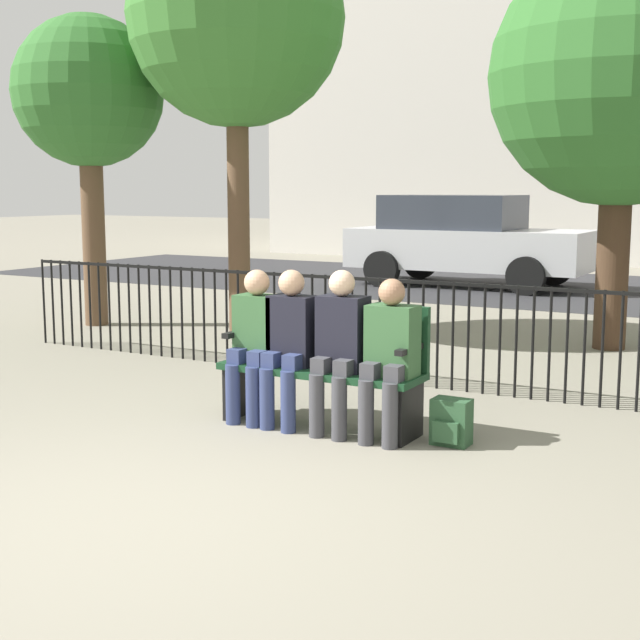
{
  "coord_description": "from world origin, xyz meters",
  "views": [
    {
      "loc": [
        3.11,
        -3.53,
        1.74
      ],
      "look_at": [
        0.0,
        2.01,
        0.8
      ],
      "focal_mm": 50.0,
      "sensor_mm": 36.0,
      "label": 1
    }
  ],
  "objects_px": {
    "seated_person_2": "(340,344)",
    "tree_3": "(622,76)",
    "park_bench": "(325,361)",
    "seated_person_1": "(289,340)",
    "parked_car_0": "(464,239)",
    "seated_person_3": "(389,351)",
    "seated_person_0": "(255,337)",
    "tree_1": "(89,95)",
    "backpack": "(451,422)",
    "tree_2": "(236,19)"
  },
  "relations": [
    {
      "from": "seated_person_0",
      "to": "tree_1",
      "type": "distance_m",
      "value": 5.79
    },
    {
      "from": "seated_person_2",
      "to": "tree_3",
      "type": "relative_size",
      "value": 0.27
    },
    {
      "from": "tree_3",
      "to": "parked_car_0",
      "type": "bearing_deg",
      "value": 124.66
    },
    {
      "from": "park_bench",
      "to": "backpack",
      "type": "xyz_separation_m",
      "value": [
        1.0,
        -0.02,
        -0.33
      ]
    },
    {
      "from": "seated_person_3",
      "to": "tree_1",
      "type": "relative_size",
      "value": 0.29
    },
    {
      "from": "seated_person_2",
      "to": "seated_person_3",
      "type": "xyz_separation_m",
      "value": [
        0.39,
        -0.0,
        -0.02
      ]
    },
    {
      "from": "park_bench",
      "to": "tree_1",
      "type": "xyz_separation_m",
      "value": [
        -4.95,
        2.86,
        2.39
      ]
    },
    {
      "from": "park_bench",
      "to": "tree_3",
      "type": "distance_m",
      "value": 5.08
    },
    {
      "from": "seated_person_2",
      "to": "seated_person_3",
      "type": "relative_size",
      "value": 1.04
    },
    {
      "from": "parked_car_0",
      "to": "tree_3",
      "type": "bearing_deg",
      "value": -55.34
    },
    {
      "from": "seated_person_2",
      "to": "tree_2",
      "type": "distance_m",
      "value": 5.45
    },
    {
      "from": "backpack",
      "to": "parked_car_0",
      "type": "distance_m",
      "value": 10.18
    },
    {
      "from": "seated_person_1",
      "to": "seated_person_2",
      "type": "bearing_deg",
      "value": 0.15
    },
    {
      "from": "park_bench",
      "to": "seated_person_1",
      "type": "distance_m",
      "value": 0.31
    },
    {
      "from": "seated_person_3",
      "to": "backpack",
      "type": "relative_size",
      "value": 3.54
    },
    {
      "from": "tree_2",
      "to": "tree_3",
      "type": "height_order",
      "value": "tree_2"
    },
    {
      "from": "seated_person_1",
      "to": "seated_person_2",
      "type": "height_order",
      "value": "seated_person_2"
    },
    {
      "from": "seated_person_3",
      "to": "parked_car_0",
      "type": "bearing_deg",
      "value": 107.34
    },
    {
      "from": "seated_person_3",
      "to": "parked_car_0",
      "type": "xyz_separation_m",
      "value": [
        -3.02,
        9.66,
        0.21
      ]
    },
    {
      "from": "tree_3",
      "to": "parked_car_0",
      "type": "relative_size",
      "value": 1.03
    },
    {
      "from": "seated_person_2",
      "to": "seated_person_1",
      "type": "bearing_deg",
      "value": -179.85
    },
    {
      "from": "seated_person_0",
      "to": "seated_person_2",
      "type": "xyz_separation_m",
      "value": [
        0.72,
        0.0,
        0.01
      ]
    },
    {
      "from": "seated_person_0",
      "to": "tree_2",
      "type": "relative_size",
      "value": 0.23
    },
    {
      "from": "seated_person_0",
      "to": "seated_person_1",
      "type": "height_order",
      "value": "seated_person_1"
    },
    {
      "from": "seated_person_1",
      "to": "tree_2",
      "type": "bearing_deg",
      "value": 129.35
    },
    {
      "from": "tree_2",
      "to": "backpack",
      "type": "bearing_deg",
      "value": -39.09
    },
    {
      "from": "seated_person_3",
      "to": "tree_3",
      "type": "distance_m",
      "value": 5.03
    },
    {
      "from": "seated_person_2",
      "to": "backpack",
      "type": "height_order",
      "value": "seated_person_2"
    },
    {
      "from": "seated_person_2",
      "to": "tree_3",
      "type": "xyz_separation_m",
      "value": [
        0.98,
        4.45,
        2.26
      ]
    },
    {
      "from": "park_bench",
      "to": "seated_person_1",
      "type": "xyz_separation_m",
      "value": [
        -0.23,
        -0.13,
        0.16
      ]
    },
    {
      "from": "tree_3",
      "to": "seated_person_0",
      "type": "bearing_deg",
      "value": -110.84
    },
    {
      "from": "tree_1",
      "to": "parked_car_0",
      "type": "height_order",
      "value": "tree_1"
    },
    {
      "from": "tree_1",
      "to": "parked_car_0",
      "type": "bearing_deg",
      "value": 69.42
    },
    {
      "from": "seated_person_2",
      "to": "backpack",
      "type": "relative_size",
      "value": 3.67
    },
    {
      "from": "seated_person_2",
      "to": "parked_car_0",
      "type": "height_order",
      "value": "parked_car_0"
    },
    {
      "from": "park_bench",
      "to": "tree_3",
      "type": "height_order",
      "value": "tree_3"
    },
    {
      "from": "backpack",
      "to": "tree_1",
      "type": "relative_size",
      "value": 0.08
    },
    {
      "from": "park_bench",
      "to": "parked_car_0",
      "type": "bearing_deg",
      "value": 104.37
    },
    {
      "from": "seated_person_1",
      "to": "parked_car_0",
      "type": "distance_m",
      "value": 9.92
    },
    {
      "from": "tree_2",
      "to": "parked_car_0",
      "type": "height_order",
      "value": "tree_2"
    },
    {
      "from": "seated_person_2",
      "to": "backpack",
      "type": "distance_m",
      "value": 0.95
    },
    {
      "from": "parked_car_0",
      "to": "seated_person_3",
      "type": "bearing_deg",
      "value": -72.66
    },
    {
      "from": "seated_person_1",
      "to": "backpack",
      "type": "bearing_deg",
      "value": 5.05
    },
    {
      "from": "parked_car_0",
      "to": "seated_person_0",
      "type": "bearing_deg",
      "value": -78.8
    },
    {
      "from": "seated_person_2",
      "to": "tree_1",
      "type": "relative_size",
      "value": 0.3
    },
    {
      "from": "park_bench",
      "to": "parked_car_0",
      "type": "distance_m",
      "value": 9.85
    },
    {
      "from": "seated_person_0",
      "to": "seated_person_2",
      "type": "relative_size",
      "value": 0.97
    },
    {
      "from": "backpack",
      "to": "parked_car_0",
      "type": "bearing_deg",
      "value": 109.79
    },
    {
      "from": "park_bench",
      "to": "seated_person_3",
      "type": "xyz_separation_m",
      "value": [
        0.58,
        -0.13,
        0.14
      ]
    },
    {
      "from": "tree_2",
      "to": "seated_person_0",
      "type": "bearing_deg",
      "value": -53.92
    }
  ]
}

